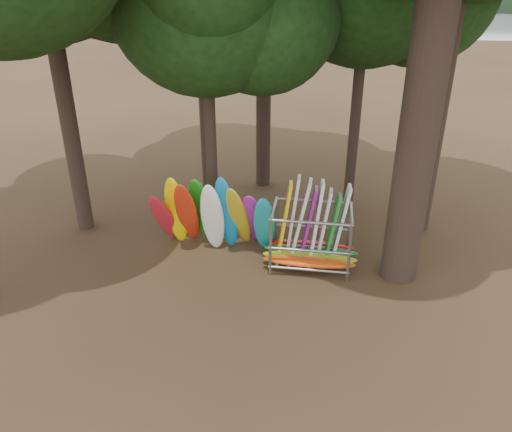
# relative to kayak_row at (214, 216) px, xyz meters

# --- Properties ---
(ground) EXTENTS (120.00, 120.00, 0.00)m
(ground) POSITION_rel_kayak_row_xyz_m (1.02, -1.54, -1.28)
(ground) COLOR #47331E
(ground) RESTS_ON ground
(lake) EXTENTS (160.00, 160.00, 0.00)m
(lake) POSITION_rel_kayak_row_xyz_m (1.02, 58.46, -1.28)
(lake) COLOR gray
(lake) RESTS_ON ground
(far_shore) EXTENTS (160.00, 4.00, 4.00)m
(far_shore) POSITION_rel_kayak_row_xyz_m (1.02, 108.46, 0.72)
(far_shore) COLOR black
(far_shore) RESTS_ON ground
(kayak_row) EXTENTS (4.06, 2.16, 2.90)m
(kayak_row) POSITION_rel_kayak_row_xyz_m (0.00, 0.00, 0.00)
(kayak_row) COLOR red
(kayak_row) RESTS_ON ground
(storage_rack) EXTENTS (2.96, 1.53, 2.79)m
(storage_rack) POSITION_rel_kayak_row_xyz_m (3.10, -0.39, -0.36)
(storage_rack) COLOR gray
(storage_rack) RESTS_ON ground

